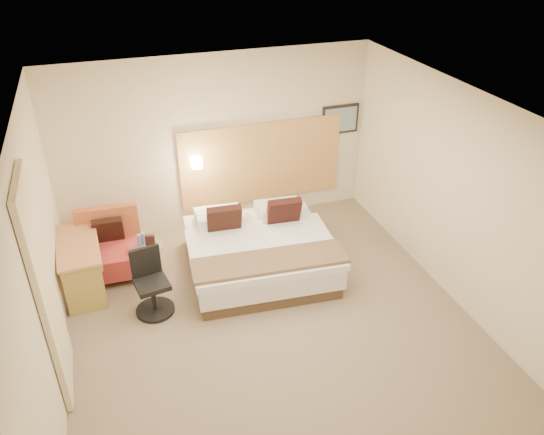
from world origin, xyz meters
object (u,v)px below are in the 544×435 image
object	(u,v)px
bed	(259,250)
desk	(81,253)
side_table	(149,260)
desk_chair	(152,287)
lounge_chair	(111,249)

from	to	relation	value
bed	desk	xyz separation A→B (m)	(-2.31, 0.33, 0.25)
desk	side_table	bearing A→B (deg)	-4.11
side_table	desk	xyz separation A→B (m)	(-0.83, 0.06, 0.27)
bed	desk_chair	size ratio (longest dim) A/B	2.43
desk_chair	desk	bearing A→B (deg)	136.32
lounge_chair	desk_chair	world-z (taller)	lounge_chair
side_table	desk_chair	xyz separation A→B (m)	(-0.05, -0.69, 0.06)
side_table	desk	world-z (taller)	desk
lounge_chair	side_table	bearing A→B (deg)	-36.05
bed	lounge_chair	xyz separation A→B (m)	(-1.94, 0.61, 0.05)
lounge_chair	side_table	xyz separation A→B (m)	(0.46, -0.33, -0.07)
lounge_chair	desk	bearing A→B (deg)	-143.49
side_table	lounge_chair	bearing A→B (deg)	143.95
side_table	desk	bearing A→B (deg)	175.89
side_table	desk_chair	bearing A→B (deg)	-93.90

